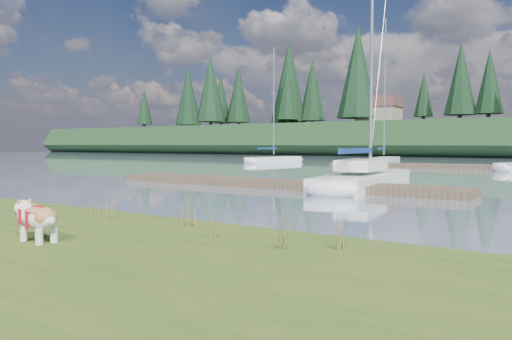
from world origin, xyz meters
The scene contains 19 objects.
ground centered at (0.00, 30.00, 0.00)m, with size 200.00×200.00×0.00m, color #7D8CA4.
bulldog centered at (0.31, -4.48, 0.73)m, with size 1.01×0.47×0.60m.
sailboat_main centered at (-0.92, 12.08, 0.42)m, with size 3.02×10.14×14.25m.
dock_near centered at (-4.00, 9.00, 0.15)m, with size 16.00×2.00×0.30m, color #4C3D2C.
dock_far centered at (2.00, 30.00, 0.15)m, with size 26.00×2.20×0.30m, color #4C3D2C.
sailboat_bg_0 centered at (-18.57, 33.04, 0.32)m, with size 2.59×7.88×11.26m.
sailboat_bg_1 centered at (-9.04, 36.76, 0.32)m, with size 3.40×9.24×13.40m.
weed_0 centered at (-0.55, -2.35, 0.60)m, with size 0.17×0.14×0.59m.
weed_1 centered at (1.28, -2.17, 0.59)m, with size 0.17×0.14×0.57m.
weed_2 centered at (3.69, -2.88, 0.61)m, with size 0.17×0.14×0.62m.
weed_3 centered at (-1.32, -2.19, 0.57)m, with size 0.17×0.14×0.52m.
weed_4 centered at (2.36, -2.73, 0.54)m, with size 0.17×0.14×0.45m.
weed_5 centered at (4.30, -2.37, 0.63)m, with size 0.17×0.14×0.66m.
mud_lip centered at (0.00, -1.60, 0.07)m, with size 60.00×0.50×0.14m, color #33281C.
conifer_0 centered at (-55.00, 67.00, 12.64)m, with size 5.72×5.72×14.15m.
conifer_1 centered at (-40.00, 71.00, 11.28)m, with size 4.40×4.40×11.30m.
conifer_2 centered at (-25.00, 68.00, 13.54)m, with size 6.60×6.60×16.05m.
conifer_3 centered at (-10.00, 72.00, 11.74)m, with size 4.84×4.84×12.25m.
house_0 centered at (-22.00, 70.00, 7.31)m, with size 6.30×5.30×4.65m.
Camera 1 is at (7.23, -8.79, 1.82)m, focal length 35.00 mm.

